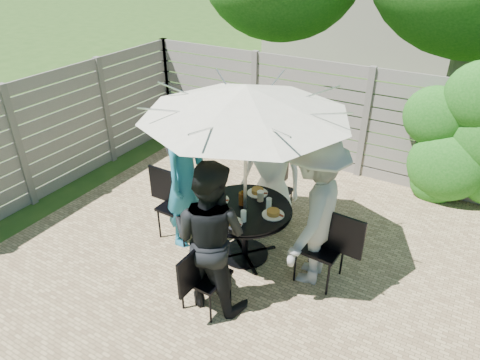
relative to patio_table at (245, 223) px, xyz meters
The scene contains 20 objects.
patio_table is the anchor object (origin of this frame).
umbrella 1.55m from the patio_table, 135.00° to the right, with size 2.44×2.44×2.22m.
chair_back 1.00m from the patio_table, 93.95° to the left, with size 0.42×0.63×0.87m.
person_back 0.89m from the patio_table, 94.01° to the left, with size 0.82×0.53×1.67m, color white.
chair_left 0.99m from the patio_table, behind, with size 0.69×0.47×0.95m.
person_left 0.94m from the patio_table, behind, with size 0.68×0.45×1.88m, color teal.
chair_front 0.99m from the patio_table, 86.08° to the right, with size 0.44×0.65×0.88m.
person_front 0.90m from the patio_table, 85.99° to the right, with size 0.84×0.65×1.72m, color black.
chair_right 0.99m from the patio_table, ahead, with size 0.72×0.50×0.98m.
person_right 0.93m from the patio_table, ahead, with size 1.19×0.68×1.83m, color #9A9896.
plate_back 0.43m from the patio_table, 94.01° to the left, with size 0.26×0.26×0.06m.
plate_left 0.43m from the patio_table, behind, with size 0.26×0.26×0.06m.
plate_front 0.43m from the patio_table, 85.99° to the right, with size 0.26×0.26×0.06m.
plate_right 0.43m from the patio_table, ahead, with size 0.26×0.26×0.06m.
glass_left 0.40m from the patio_table, 153.99° to the right, with size 0.07×0.07×0.14m, color silver.
glass_front 0.40m from the patio_table, 63.99° to the right, with size 0.07×0.07×0.14m, color silver.
glass_right 0.40m from the patio_table, 26.01° to the left, with size 0.07×0.07×0.14m, color silver.
syrup_jug 0.31m from the patio_table, 144.21° to the left, with size 0.09×0.09×0.16m, color #59280C.
coffee_cup 0.37m from the patio_table, 69.57° to the left, with size 0.08×0.08×0.12m, color #C6B293.
bicycle 3.33m from the patio_table, 134.07° to the left, with size 0.63×1.81×0.95m, color #333338.
Camera 1 is at (1.48, -3.49, 3.52)m, focal length 32.00 mm.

